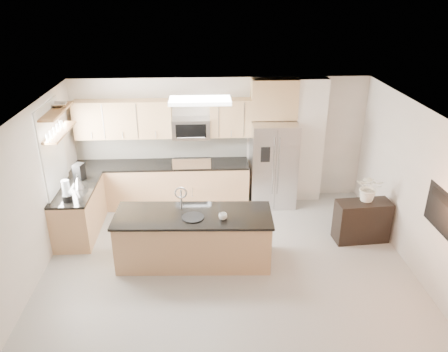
{
  "coord_description": "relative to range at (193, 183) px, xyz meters",
  "views": [
    {
      "loc": [
        -0.36,
        -5.36,
        4.33
      ],
      "look_at": [
        -0.03,
        1.3,
        1.35
      ],
      "focal_mm": 35.0,
      "sensor_mm": 36.0,
      "label": 1
    }
  ],
  "objects": [
    {
      "name": "floor",
      "position": [
        0.6,
        -2.92,
        -0.47
      ],
      "size": [
        6.5,
        6.5,
        0.0
      ],
      "primitive_type": "plane",
      "color": "#A09D98",
      "rests_on": "ground"
    },
    {
      "name": "ceiling",
      "position": [
        0.6,
        -2.92,
        2.13
      ],
      "size": [
        6.0,
        6.5,
        0.02
      ],
      "primitive_type": "cube",
      "color": "white",
      "rests_on": "wall_back"
    },
    {
      "name": "wall_back",
      "position": [
        0.6,
        0.33,
        0.83
      ],
      "size": [
        6.0,
        0.02,
        2.6
      ],
      "primitive_type": "cube",
      "color": "beige",
      "rests_on": "floor"
    },
    {
      "name": "wall_left",
      "position": [
        -2.4,
        -2.92,
        0.83
      ],
      "size": [
        0.02,
        6.5,
        2.6
      ],
      "primitive_type": "cube",
      "color": "beige",
      "rests_on": "floor"
    },
    {
      "name": "wall_right",
      "position": [
        3.6,
        -2.92,
        0.83
      ],
      "size": [
        0.02,
        6.5,
        2.6
      ],
      "primitive_type": "cube",
      "color": "beige",
      "rests_on": "floor"
    },
    {
      "name": "back_counter",
      "position": [
        -0.63,
        0.01,
        -0.0
      ],
      "size": [
        3.55,
        0.66,
        1.44
      ],
      "color": "tan",
      "rests_on": "floor"
    },
    {
      "name": "left_counter",
      "position": [
        -2.07,
        -1.07,
        -0.01
      ],
      "size": [
        0.66,
        1.5,
        0.92
      ],
      "color": "tan",
      "rests_on": "floor"
    },
    {
      "name": "range",
      "position": [
        0.0,
        0.0,
        0.0
      ],
      "size": [
        0.76,
        0.64,
        1.14
      ],
      "color": "black",
      "rests_on": "floor"
    },
    {
      "name": "upper_cabinets",
      "position": [
        -0.7,
        0.16,
        1.35
      ],
      "size": [
        3.5,
        0.33,
        0.75
      ],
      "color": "tan",
      "rests_on": "wall_back"
    },
    {
      "name": "microwave",
      "position": [
        0.0,
        0.12,
        1.16
      ],
      "size": [
        0.76,
        0.4,
        0.4
      ],
      "color": "#BCBDBF",
      "rests_on": "upper_cabinets"
    },
    {
      "name": "refrigerator",
      "position": [
        1.66,
        -0.05,
        0.42
      ],
      "size": [
        0.92,
        0.78,
        1.78
      ],
      "color": "#BCBDBF",
      "rests_on": "floor"
    },
    {
      "name": "partition_column",
      "position": [
        2.42,
        0.18,
        0.83
      ],
      "size": [
        0.6,
        0.3,
        2.6
      ],
      "primitive_type": "cube",
      "color": "white",
      "rests_on": "floor"
    },
    {
      "name": "window",
      "position": [
        -2.38,
        -1.07,
        1.18
      ],
      "size": [
        0.04,
        1.15,
        1.65
      ],
      "color": "white",
      "rests_on": "wall_left"
    },
    {
      "name": "shelf_lower",
      "position": [
        -2.25,
        -0.97,
        1.48
      ],
      "size": [
        0.3,
        1.2,
        0.04
      ],
      "primitive_type": "cube",
      "color": "olive",
      "rests_on": "wall_left"
    },
    {
      "name": "shelf_upper",
      "position": [
        -2.25,
        -0.97,
        1.85
      ],
      "size": [
        0.3,
        1.2,
        0.04
      ],
      "primitive_type": "cube",
      "color": "olive",
      "rests_on": "wall_left"
    },
    {
      "name": "ceiling_fixture",
      "position": [
        0.2,
        -1.32,
        2.09
      ],
      "size": [
        1.0,
        0.5,
        0.06
      ],
      "primitive_type": "cube",
      "color": "white",
      "rests_on": "ceiling"
    },
    {
      "name": "island",
      "position": [
        0.05,
        -2.09,
        -0.03
      ],
      "size": [
        2.59,
        1.03,
        1.31
      ],
      "rotation": [
        0.0,
        0.0,
        -0.04
      ],
      "color": "tan",
      "rests_on": "floor"
    },
    {
      "name": "credenza",
      "position": [
        3.06,
        -1.58,
        -0.09
      ],
      "size": [
        0.98,
        0.48,
        0.76
      ],
      "primitive_type": "cube",
      "rotation": [
        0.0,
        0.0,
        0.08
      ],
      "color": "black",
      "rests_on": "floor"
    },
    {
      "name": "cup",
      "position": [
        0.52,
        -2.27,
        0.46
      ],
      "size": [
        0.14,
        0.14,
        0.1
      ],
      "primitive_type": "imported",
      "rotation": [
        0.0,
        0.0,
        -0.1
      ],
      "color": "white",
      "rests_on": "island"
    },
    {
      "name": "platter",
      "position": [
        0.05,
        -2.2,
        0.42
      ],
      "size": [
        0.46,
        0.46,
        0.02
      ],
      "primitive_type": "cylinder",
      "rotation": [
        0.0,
        0.0,
        -0.35
      ],
      "color": "black",
      "rests_on": "island"
    },
    {
      "name": "blender",
      "position": [
        -2.07,
        -1.58,
        0.62
      ],
      "size": [
        0.17,
        0.17,
        0.39
      ],
      "color": "black",
      "rests_on": "left_counter"
    },
    {
      "name": "kettle",
      "position": [
        -2.02,
        -1.07,
        0.56
      ],
      "size": [
        0.2,
        0.2,
        0.25
      ],
      "color": "#BCBDBF",
      "rests_on": "left_counter"
    },
    {
      "name": "coffee_maker",
      "position": [
        -2.1,
        -0.68,
        0.59
      ],
      "size": [
        0.21,
        0.23,
        0.3
      ],
      "color": "black",
      "rests_on": "left_counter"
    },
    {
      "name": "bowl",
      "position": [
        -2.25,
        -0.75,
        1.91
      ],
      "size": [
        0.43,
        0.43,
        0.09
      ],
      "primitive_type": "imported",
      "rotation": [
        0.0,
        0.0,
        0.17
      ],
      "color": "#BCBDBF",
      "rests_on": "shelf_upper"
    },
    {
      "name": "flower_vase",
      "position": [
        3.14,
        -1.51,
        0.67
      ],
      "size": [
        0.85,
        0.8,
        0.76
      ],
      "primitive_type": "imported",
      "rotation": [
        0.0,
        0.0,
        -0.36
      ],
      "color": "white",
      "rests_on": "credenza"
    },
    {
      "name": "television",
      "position": [
        3.51,
        -3.12,
        0.88
      ],
      "size": [
        0.14,
        1.08,
        0.62
      ],
      "primitive_type": "imported",
      "rotation": [
        0.0,
        0.0,
        1.57
      ],
      "color": "black",
      "rests_on": "wall_right"
    }
  ]
}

